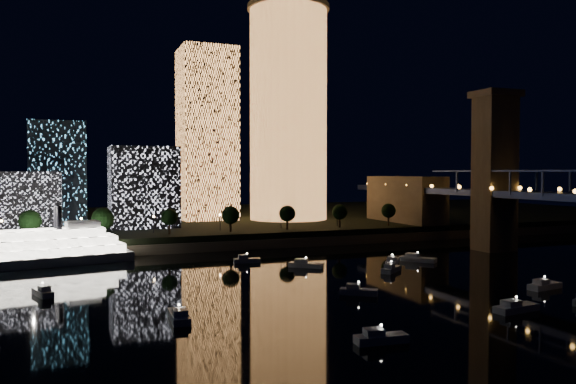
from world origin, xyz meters
name	(u,v)px	position (x,y,z in m)	size (l,w,h in m)	color
ground	(407,302)	(0.00, 0.00, 0.00)	(520.00, 520.00, 0.00)	black
far_bank	(209,221)	(0.00, 160.00, 2.50)	(420.00, 160.00, 5.00)	black
seawall	(265,243)	(0.00, 82.00, 1.50)	(420.00, 6.00, 3.00)	#6B5E4C
tower_cylindrical	(288,113)	(26.30, 128.50, 49.44)	(34.00, 34.00, 88.63)	#FFA051
tower_rectangular	(207,134)	(-5.37, 140.81, 40.44)	(22.28, 22.28, 70.89)	#FFA051
midrise_blocks	(38,184)	(-69.32, 120.85, 20.43)	(92.17, 40.28, 37.39)	silver
riverboat	(23,251)	(-70.82, 70.54, 4.17)	(55.04, 20.43, 16.26)	silver
motorboats	(368,280)	(1.42, 17.53, 0.81)	(104.80, 79.18, 2.78)	silver
esplanade_trees	(143,218)	(-37.95, 88.00, 10.47)	(165.69, 6.75, 8.87)	black
street_lamps	(154,221)	(-34.00, 94.00, 9.02)	(132.70, 0.70, 5.65)	black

